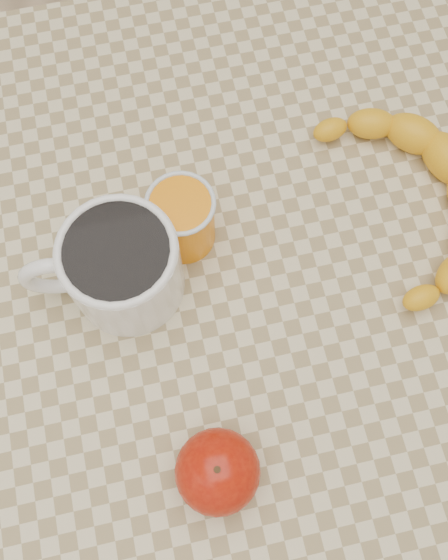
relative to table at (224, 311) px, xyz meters
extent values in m
plane|color=tan|center=(0.00, 0.00, -0.66)|extent=(3.00, 3.00, 0.00)
cube|color=beige|center=(0.00, 0.00, 0.07)|extent=(0.80, 0.80, 0.04)
cube|color=olive|center=(0.00, 0.00, 0.02)|extent=(0.74, 0.74, 0.06)
cylinder|color=olive|center=(0.35, 0.35, -0.31)|extent=(0.05, 0.05, 0.71)
cylinder|color=white|center=(-0.09, 0.02, 0.13)|extent=(0.12, 0.12, 0.09)
cylinder|color=black|center=(-0.09, 0.02, 0.17)|extent=(0.10, 0.10, 0.01)
torus|color=white|center=(-0.09, 0.02, 0.18)|extent=(0.11, 0.11, 0.01)
torus|color=white|center=(-0.16, 0.03, 0.13)|extent=(0.07, 0.02, 0.07)
cylinder|color=orange|center=(-0.03, 0.06, 0.12)|extent=(0.06, 0.06, 0.08)
torus|color=silver|center=(-0.03, 0.06, 0.16)|extent=(0.07, 0.07, 0.00)
ellipsoid|color=#900D04|center=(-0.05, -0.18, 0.12)|extent=(0.10, 0.10, 0.07)
cylinder|color=#382311|center=(-0.05, -0.18, 0.15)|extent=(0.01, 0.01, 0.01)
camera|label=1|loc=(-0.04, -0.20, 0.68)|focal=40.00mm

